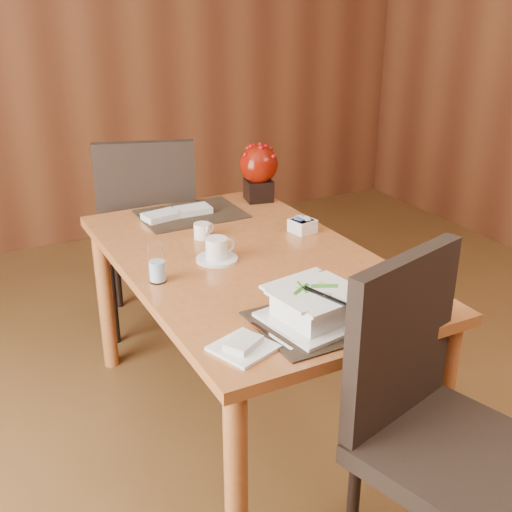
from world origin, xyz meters
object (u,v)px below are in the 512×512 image
soup_setting (314,306)px  water_glass (157,263)px  bread_plate (243,348)px  far_chair (149,226)px  dining_table (247,281)px  near_chair (431,412)px  coffee_cup (217,251)px  sugar_caddy (302,226)px  berry_decor (259,169)px  creamer_jug (202,231)px

soup_setting → water_glass: bearing=114.4°
soup_setting → bread_plate: bearing=-179.7°
far_chair → soup_setting: bearing=110.3°
dining_table → soup_setting: bearing=-94.9°
dining_table → water_glass: (-0.37, -0.04, 0.17)m
near_chair → soup_setting: bearing=102.8°
coffee_cup → sugar_caddy: bearing=13.2°
sugar_caddy → bread_plate: sugar_caddy is taller
dining_table → near_chair: size_ratio=1.46×
coffee_cup → near_chair: bearing=-74.8°
sugar_caddy → berry_decor: (0.04, 0.46, 0.12)m
water_glass → coffee_cup: bearing=15.6°
sugar_caddy → berry_decor: berry_decor is taller
dining_table → bread_plate: size_ratio=9.58×
coffee_cup → far_chair: (0.03, 0.89, -0.20)m
soup_setting → creamer_jug: 0.81m
coffee_cup → berry_decor: berry_decor is taller
near_chair → coffee_cup: bearing=90.0°
water_glass → far_chair: size_ratio=0.14×
coffee_cup → creamer_jug: (0.04, 0.23, -0.01)m
far_chair → sugar_caddy: bearing=136.4°
dining_table → sugar_caddy: 0.38m
bread_plate → near_chair: 0.57m
soup_setting → water_glass: (-0.32, 0.50, 0.02)m
near_chair → bread_plate: bearing=130.4°
water_glass → creamer_jug: bearing=45.6°
dining_table → far_chair: bearing=95.1°
soup_setting → sugar_caddy: bearing=52.4°
sugar_caddy → near_chair: size_ratio=0.09×
dining_table → water_glass: bearing=-173.5°
creamer_jug → near_chair: size_ratio=0.08×
water_glass → near_chair: bearing=-59.0°
coffee_cup → near_chair: 0.97m
bread_plate → water_glass: bearing=96.4°
creamer_jug → far_chair: (-0.01, 0.66, -0.19)m
berry_decor → water_glass: bearing=-139.2°
creamer_jug → bread_plate: 0.88m
near_chair → dining_table: bearing=83.6°
coffee_cup → bread_plate: bearing=-107.9°
bread_plate → sugar_caddy: bearing=48.3°
sugar_caddy → far_chair: size_ratio=0.09×
creamer_jug → far_chair: far_chair is taller
dining_table → bread_plate: bearing=-118.0°
water_glass → sugar_caddy: size_ratio=1.55×
berry_decor → bread_plate: 1.36m
creamer_jug → sugar_caddy: size_ratio=0.95×
far_chair → water_glass: bearing=92.2°
creamer_jug → berry_decor: bearing=21.8°
coffee_cup → near_chair: near_chair is taller
dining_table → water_glass: water_glass is taller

